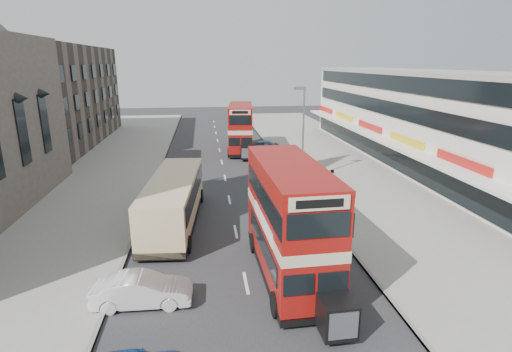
{
  "coord_description": "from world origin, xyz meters",
  "views": [
    {
      "loc": [
        -1.7,
        -14.71,
        10.05
      ],
      "look_at": [
        0.94,
        5.5,
        4.24
      ],
      "focal_mm": 28.05,
      "sensor_mm": 36.0,
      "label": 1
    }
  ],
  "objects_px": {
    "cyclist": "(267,175)",
    "bus_main": "(290,221)",
    "coach": "(174,199)",
    "car_right_b": "(272,166)",
    "car_left_front": "(142,290)",
    "pedestrian_near": "(331,179)",
    "bus_second": "(241,128)",
    "car_right_c": "(260,146)",
    "car_right_a": "(289,174)",
    "street_lamp": "(302,127)"
  },
  "relations": [
    {
      "from": "bus_main",
      "to": "car_right_b",
      "type": "height_order",
      "value": "bus_main"
    },
    {
      "from": "street_lamp",
      "to": "cyclist",
      "type": "distance_m",
      "value": 5.03
    },
    {
      "from": "car_right_b",
      "to": "cyclist",
      "type": "relative_size",
      "value": 1.92
    },
    {
      "from": "bus_second",
      "to": "car_left_front",
      "type": "xyz_separation_m",
      "value": [
        -7.05,
        -29.99,
        -2.07
      ]
    },
    {
      "from": "bus_main",
      "to": "car_right_b",
      "type": "relative_size",
      "value": 2.39
    },
    {
      "from": "street_lamp",
      "to": "car_right_c",
      "type": "relative_size",
      "value": 1.91
    },
    {
      "from": "car_right_a",
      "to": "car_left_front",
      "type": "bearing_deg",
      "value": -35.54
    },
    {
      "from": "coach",
      "to": "car_left_front",
      "type": "height_order",
      "value": "coach"
    },
    {
      "from": "pedestrian_near",
      "to": "car_left_front",
      "type": "bearing_deg",
      "value": 17.75
    },
    {
      "from": "bus_second",
      "to": "car_right_a",
      "type": "distance_m",
      "value": 13.41
    },
    {
      "from": "car_right_a",
      "to": "car_right_c",
      "type": "distance_m",
      "value": 12.25
    },
    {
      "from": "bus_main",
      "to": "pedestrian_near",
      "type": "xyz_separation_m",
      "value": [
        6.26,
        12.9,
        -1.91
      ]
    },
    {
      "from": "street_lamp",
      "to": "bus_main",
      "type": "xyz_separation_m",
      "value": [
        -4.37,
        -15.55,
        -1.93
      ]
    },
    {
      "from": "street_lamp",
      "to": "coach",
      "type": "height_order",
      "value": "street_lamp"
    },
    {
      "from": "street_lamp",
      "to": "car_left_front",
      "type": "xyz_separation_m",
      "value": [
        -11.1,
        -17.16,
        -4.09
      ]
    },
    {
      "from": "street_lamp",
      "to": "car_right_b",
      "type": "height_order",
      "value": "street_lamp"
    },
    {
      "from": "street_lamp",
      "to": "car_right_b",
      "type": "xyz_separation_m",
      "value": [
        -1.95,
        3.54,
        -4.21
      ]
    },
    {
      "from": "bus_main",
      "to": "car_right_b",
      "type": "distance_m",
      "value": 19.38
    },
    {
      "from": "car_right_a",
      "to": "car_right_b",
      "type": "xyz_separation_m",
      "value": [
        -0.84,
        3.63,
        -0.14
      ]
    },
    {
      "from": "bus_main",
      "to": "coach",
      "type": "bearing_deg",
      "value": -52.69
    },
    {
      "from": "coach",
      "to": "pedestrian_near",
      "type": "relative_size",
      "value": 6.95
    },
    {
      "from": "coach",
      "to": "cyclist",
      "type": "xyz_separation_m",
      "value": [
        7.28,
        7.95,
        -0.91
      ]
    },
    {
      "from": "car_right_c",
      "to": "pedestrian_near",
      "type": "relative_size",
      "value": 2.68
    },
    {
      "from": "bus_main",
      "to": "car_right_c",
      "type": "distance_m",
      "value": 27.88
    },
    {
      "from": "bus_second",
      "to": "car_right_b",
      "type": "height_order",
      "value": "bus_second"
    },
    {
      "from": "car_right_a",
      "to": "car_right_b",
      "type": "bearing_deg",
      "value": -172.12
    },
    {
      "from": "coach",
      "to": "car_right_a",
      "type": "height_order",
      "value": "coach"
    },
    {
      "from": "car_right_b",
      "to": "car_right_a",
      "type": "bearing_deg",
      "value": 6.98
    },
    {
      "from": "bus_main",
      "to": "pedestrian_near",
      "type": "bearing_deg",
      "value": -117.69
    },
    {
      "from": "car_right_b",
      "to": "pedestrian_near",
      "type": "xyz_separation_m",
      "value": [
        3.84,
        -6.19,
        0.37
      ]
    },
    {
      "from": "car_left_front",
      "to": "bus_second",
      "type": "bearing_deg",
      "value": -11.76
    },
    {
      "from": "car_right_b",
      "to": "cyclist",
      "type": "bearing_deg",
      "value": -21.62
    },
    {
      "from": "cyclist",
      "to": "bus_main",
      "type": "bearing_deg",
      "value": -89.76
    },
    {
      "from": "coach",
      "to": "car_right_c",
      "type": "distance_m",
      "value": 22.09
    },
    {
      "from": "bus_main",
      "to": "bus_second",
      "type": "distance_m",
      "value": 28.38
    },
    {
      "from": "street_lamp",
      "to": "coach",
      "type": "relative_size",
      "value": 0.74
    },
    {
      "from": "street_lamp",
      "to": "pedestrian_near",
      "type": "bearing_deg",
      "value": -54.5
    },
    {
      "from": "car_right_c",
      "to": "car_right_a",
      "type": "bearing_deg",
      "value": 0.09
    },
    {
      "from": "car_left_front",
      "to": "car_right_a",
      "type": "relative_size",
      "value": 0.86
    },
    {
      "from": "car_left_front",
      "to": "car_right_c",
      "type": "height_order",
      "value": "car_right_c"
    },
    {
      "from": "car_right_b",
      "to": "car_right_c",
      "type": "height_order",
      "value": "car_right_c"
    },
    {
      "from": "coach",
      "to": "car_right_a",
      "type": "bearing_deg",
      "value": 46.32
    },
    {
      "from": "bus_main",
      "to": "coach",
      "type": "relative_size",
      "value": 0.9
    },
    {
      "from": "coach",
      "to": "bus_main",
      "type": "bearing_deg",
      "value": -46.22
    },
    {
      "from": "car_right_c",
      "to": "bus_second",
      "type": "bearing_deg",
      "value": -111.1
    },
    {
      "from": "car_left_front",
      "to": "pedestrian_near",
      "type": "bearing_deg",
      "value": -40.37
    },
    {
      "from": "bus_main",
      "to": "car_left_front",
      "type": "relative_size",
      "value": 2.36
    },
    {
      "from": "car_left_front",
      "to": "pedestrian_near",
      "type": "xyz_separation_m",
      "value": [
        12.99,
        14.51,
        0.25
      ]
    },
    {
      "from": "car_left_front",
      "to": "car_right_b",
      "type": "relative_size",
      "value": 1.01
    },
    {
      "from": "bus_second",
      "to": "bus_main",
      "type": "bearing_deg",
      "value": 95.23
    }
  ]
}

